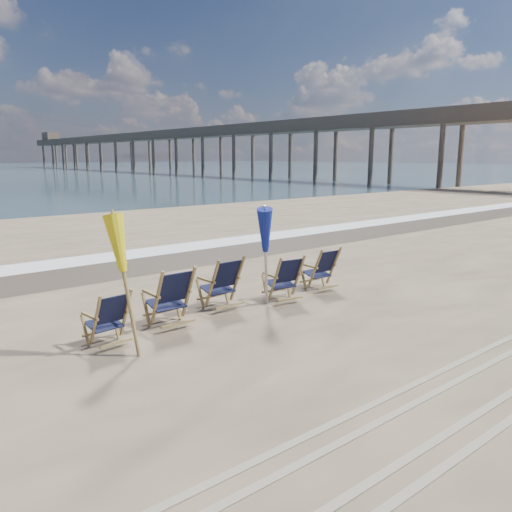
# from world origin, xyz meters

# --- Properties ---
(surf_foam) EXTENTS (200.00, 1.40, 0.01)m
(surf_foam) POSITION_xyz_m (0.00, 8.30, 0.00)
(surf_foam) COLOR silver
(surf_foam) RESTS_ON ground
(wet_sand_strip) EXTENTS (200.00, 2.60, 0.00)m
(wet_sand_strip) POSITION_xyz_m (0.00, 6.80, 0.00)
(wet_sand_strip) COLOR #42362A
(wet_sand_strip) RESTS_ON ground
(tire_tracks) EXTENTS (80.00, 1.30, 0.01)m
(tire_tracks) POSITION_xyz_m (0.00, -2.80, 0.01)
(tire_tracks) COLOR gray
(tire_tracks) RESTS_ON ground
(beach_chair_0) EXTENTS (0.65, 0.72, 0.92)m
(beach_chair_0) POSITION_xyz_m (-3.17, 1.53, 0.46)
(beach_chair_0) COLOR black
(beach_chair_0) RESTS_ON ground
(beach_chair_1) EXTENTS (0.70, 0.79, 1.09)m
(beach_chair_1) POSITION_xyz_m (-1.93, 1.67, 0.54)
(beach_chair_1) COLOR black
(beach_chair_1) RESTS_ON ground
(beach_chair_2) EXTENTS (0.68, 0.77, 1.05)m
(beach_chair_2) POSITION_xyz_m (-0.65, 1.97, 0.53)
(beach_chair_2) COLOR black
(beach_chair_2) RESTS_ON ground
(beach_chair_3) EXTENTS (0.74, 0.80, 0.99)m
(beach_chair_3) POSITION_xyz_m (0.57, 1.54, 0.50)
(beach_chair_3) COLOR black
(beach_chair_3) RESTS_ON ground
(beach_chair_4) EXTENTS (0.67, 0.74, 0.98)m
(beach_chair_4) POSITION_xyz_m (1.83, 1.72, 0.49)
(beach_chair_4) COLOR black
(beach_chair_4) RESTS_ON ground
(umbrella_yellow) EXTENTS (0.30, 0.30, 2.10)m
(umbrella_yellow) POSITION_xyz_m (-3.32, 1.12, 1.58)
(umbrella_yellow) COLOR olive
(umbrella_yellow) RESTS_ON ground
(umbrella_blue) EXTENTS (0.30, 0.30, 2.00)m
(umbrella_blue) POSITION_xyz_m (-0.26, 1.58, 1.49)
(umbrella_blue) COLOR #A5A5AD
(umbrella_blue) RESTS_ON ground
(fishing_pier) EXTENTS (4.40, 140.00, 9.30)m
(fishing_pier) POSITION_xyz_m (38.00, 74.00, 4.65)
(fishing_pier) COLOR brown
(fishing_pier) RESTS_ON ground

